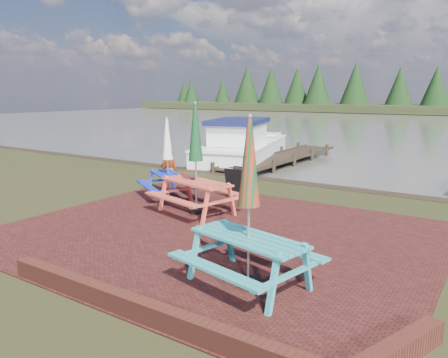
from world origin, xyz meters
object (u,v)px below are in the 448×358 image
at_px(picnic_table_blue, 168,170).
at_px(picnic_table_teal, 249,229).
at_px(jetty, 281,158).
at_px(boat_jetty, 243,148).
at_px(picnic_table_red, 196,176).
at_px(chalkboard, 237,183).
at_px(person, 169,150).

bearing_deg(picnic_table_blue, picnic_table_teal, -5.84).
xyz_separation_m(jetty, boat_jetty, (-1.75, -0.46, 0.36)).
height_order(picnic_table_red, chalkboard, picnic_table_red).
bearing_deg(chalkboard, person, 155.72).
relative_size(picnic_table_blue, jetty, 0.26).
height_order(boat_jetty, person, boat_jetty).
bearing_deg(person, picnic_table_teal, 118.42).
bearing_deg(person, jetty, -128.68).
distance_m(picnic_table_red, picnic_table_blue, 1.94).
bearing_deg(picnic_table_blue, picnic_table_red, 3.95).
distance_m(picnic_table_teal, boat_jetty, 13.69).
bearing_deg(picnic_table_red, picnic_table_teal, -27.59).
relative_size(picnic_table_blue, chalkboard, 2.56).
relative_size(picnic_table_teal, jetty, 0.30).
height_order(picnic_table_teal, chalkboard, picnic_table_teal).
distance_m(picnic_table_red, chalkboard, 1.97).
distance_m(picnic_table_teal, picnic_table_blue, 6.25).
bearing_deg(jetty, chalkboard, -73.36).
bearing_deg(jetty, picnic_table_red, -76.90).
bearing_deg(picnic_table_red, jetty, 117.69).
relative_size(picnic_table_blue, person, 1.28).
distance_m(picnic_table_blue, person, 3.70).
height_order(jetty, person, person).
bearing_deg(picnic_table_blue, boat_jetty, 137.64).
xyz_separation_m(picnic_table_blue, boat_jetty, (-2.19, 7.85, -0.34)).
bearing_deg(chalkboard, picnic_table_red, -91.50).
distance_m(picnic_table_teal, picnic_table_red, 4.36).
bearing_deg(chalkboard, picnic_table_blue, -150.65).
xyz_separation_m(picnic_table_red, chalkboard, (0.04, 1.90, -0.50)).
relative_size(jetty, boat_jetty, 1.10).
bearing_deg(jetty, person, -109.45).
bearing_deg(picnic_table_red, boat_jetty, 128.59).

